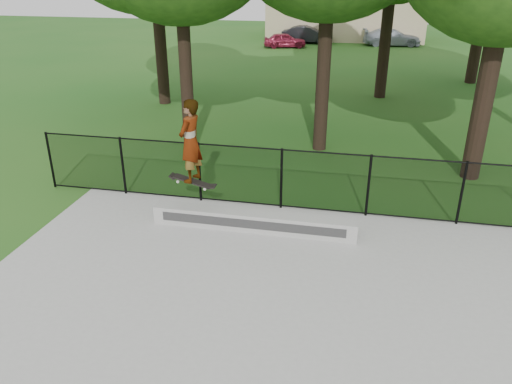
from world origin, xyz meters
TOP-DOWN VIEW (x-y plane):
  - grind_ledge at (-2.41, 4.70)m, footprint 4.48×0.40m
  - car_a at (-5.93, 31.72)m, footprint 3.18×1.89m
  - car_b at (-4.63, 34.25)m, footprint 3.45×1.39m
  - car_c at (1.57, 34.24)m, footprint 3.94×2.04m
  - skater_airborne at (-3.75, 4.67)m, footprint 0.82×0.73m
  - chainlink_fence at (0.00, 5.90)m, footprint 16.06×0.06m
  - distant_building at (-2.00, 38.00)m, footprint 12.40×6.40m

SIDE VIEW (x-z plane):
  - grind_ledge at x=-2.41m, z-range 0.06..0.47m
  - car_a at x=-5.93m, z-range 0.00..1.02m
  - car_c at x=1.57m, z-range 0.00..1.20m
  - car_b at x=-4.63m, z-range 0.00..1.25m
  - chainlink_fence at x=0.00m, z-range 0.06..1.56m
  - skater_airborne at x=-3.75m, z-range 1.01..2.97m
  - distant_building at x=-2.00m, z-range 0.01..4.31m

